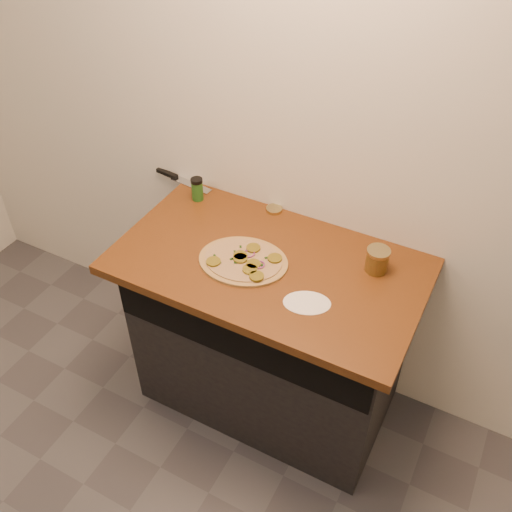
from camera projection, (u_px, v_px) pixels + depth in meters
The scene contains 8 objects.
cabinet at pixel (271, 336), 2.54m from camera, with size 1.10×0.60×0.86m, color black.
countertop at pixel (269, 265), 2.22m from camera, with size 1.20×0.70×0.04m, color brown.
pizza at pixel (244, 261), 2.19m from camera, with size 0.40×0.40×0.02m.
chefs_knife at pixel (178, 179), 2.63m from camera, with size 0.31×0.07×0.02m.
mason_jar_lid at pixel (274, 209), 2.45m from camera, with size 0.07×0.07×0.01m, color tan.
salsa_jar at pixel (377, 260), 2.14m from camera, with size 0.09×0.09×0.10m.
spice_shaker at pixel (197, 189), 2.48m from camera, with size 0.05×0.05×0.10m.
flour_spill at pixel (307, 303), 2.03m from camera, with size 0.17×0.17×0.00m, color white.
Camera 1 is at (0.72, -0.06, 2.37)m, focal length 40.00 mm.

